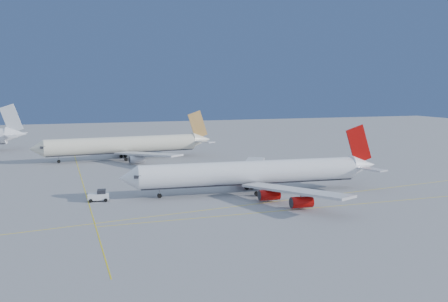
% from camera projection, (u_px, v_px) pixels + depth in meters
% --- Properties ---
extents(ground, '(500.00, 500.00, 0.00)m').
position_uv_depth(ground, '(268.00, 195.00, 115.66)').
color(ground, slate).
rests_on(ground, ground).
extents(taxiway_lines, '(118.86, 140.00, 0.02)m').
position_uv_depth(taxiway_lines, '(200.00, 194.00, 116.93)').
color(taxiway_lines, '#D7C20B').
rests_on(taxiway_lines, ground).
extents(airliner_virgin, '(63.91, 57.29, 15.76)m').
position_uv_depth(airliner_virgin, '(256.00, 173.00, 118.42)').
color(airliner_virgin, white).
rests_on(airliner_virgin, ground).
extents(airliner_etihad, '(63.12, 58.13, 16.47)m').
position_uv_depth(airliner_etihad, '(126.00, 145.00, 172.71)').
color(airliner_etihad, beige).
rests_on(airliner_etihad, ground).
extents(pushback_tug, '(4.77, 3.24, 2.55)m').
position_uv_depth(pushback_tug, '(99.00, 196.00, 109.97)').
color(pushback_tug, white).
rests_on(pushback_tug, ground).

